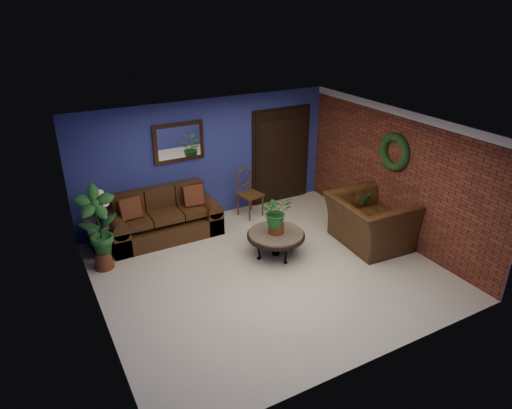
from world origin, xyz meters
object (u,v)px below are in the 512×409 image
table_lamp (99,204)px  armchair (369,221)px  side_chair (248,190)px  coffee_table (276,235)px  sofa (163,221)px  end_table (103,229)px

table_lamp → armchair: table_lamp is taller
table_lamp → side_chair: bearing=1.4°
table_lamp → armchair: bearing=-25.5°
coffee_table → armchair: 1.82m
coffee_table → armchair: armchair is taller
sofa → end_table: sofa is taller
sofa → side_chair: size_ratio=2.07×
sofa → armchair: bearing=-33.1°
sofa → armchair: 3.95m
end_table → armchair: (4.45, -2.13, 0.04)m
sofa → armchair: sofa is taller
coffee_table → side_chair: side_chair is taller
sofa → table_lamp: 1.30m
sofa → armchair: size_ratio=1.48×
end_table → armchair: bearing=-25.5°
coffee_table → end_table: 3.16m
sofa → end_table: 1.15m
coffee_table → armchair: bearing=-15.1°
end_table → table_lamp: table_lamp is taller
side_chair → table_lamp: bearing=167.6°
armchair → coffee_table: bearing=78.6°
armchair → end_table: bearing=68.1°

